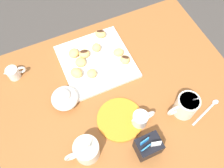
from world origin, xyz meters
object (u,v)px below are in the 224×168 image
at_px(beignet_7, 81,62).
at_px(beignet_8, 97,47).
at_px(sugar_caddy, 147,147).
at_px(beignet_5, 125,60).
at_px(coffee_mug_cream_right, 86,150).
at_px(chocolate_sauce_pitcher, 13,73).
at_px(beignet_2, 84,54).
at_px(beignet_3, 100,34).
at_px(ice_cream_bowl, 65,98).
at_px(dining_table, 119,108).
at_px(coffee_mug_cream_left, 186,106).
at_px(beignet_6, 74,53).
at_px(cream_pitcher_white, 140,119).
at_px(beignet_1, 76,73).
at_px(beignet_0, 92,73).
at_px(pastry_plate_square, 96,62).
at_px(beignet_4, 119,52).
at_px(saucer_orange_left, 120,119).

xyz_separation_m(beignet_7, beignet_8, (-0.10, -0.04, 0.00)).
xyz_separation_m(sugar_caddy, beignet_5, (-0.09, -0.38, -0.01)).
height_order(coffee_mug_cream_right, beignet_7, coffee_mug_cream_right).
xyz_separation_m(chocolate_sauce_pitcher, beignet_2, (-0.32, 0.03, 0.00)).
height_order(sugar_caddy, beignet_3, sugar_caddy).
height_order(beignet_2, beignet_8, beignet_8).
relative_size(chocolate_sauce_pitcher, beignet_7, 1.89).
xyz_separation_m(ice_cream_bowl, beignet_2, (-0.15, -0.17, -0.00)).
bearing_deg(beignet_8, beignet_5, 126.95).
bearing_deg(beignet_7, beignet_3, -142.41).
distance_m(dining_table, coffee_mug_cream_left, 0.32).
distance_m(sugar_caddy, beignet_6, 0.52).
height_order(coffee_mug_cream_left, cream_pitcher_white, coffee_mug_cream_left).
bearing_deg(beignet_1, beignet_3, -138.70).
distance_m(dining_table, beignet_1, 0.26).
distance_m(sugar_caddy, beignet_0, 0.38).
height_order(chocolate_sauce_pitcher, beignet_1, chocolate_sauce_pitcher).
bearing_deg(coffee_mug_cream_right, beignet_1, -104.04).
height_order(pastry_plate_square, chocolate_sauce_pitcher, chocolate_sauce_pitcher).
xyz_separation_m(coffee_mug_cream_right, beignet_0, (-0.14, -0.30, -0.01)).
distance_m(coffee_mug_cream_right, cream_pitcher_white, 0.24).
bearing_deg(beignet_8, beignet_4, 140.71).
xyz_separation_m(beignet_0, beignet_1, (0.06, -0.03, 0.00)).
relative_size(beignet_1, beignet_7, 1.12).
height_order(beignet_1, beignet_4, beignet_1).
xyz_separation_m(dining_table, beignet_6, (0.10, -0.27, 0.15)).
relative_size(dining_table, coffee_mug_cream_left, 6.87).
relative_size(pastry_plate_square, beignet_1, 5.66).
bearing_deg(beignet_0, cream_pitcher_white, 109.11).
xyz_separation_m(pastry_plate_square, beignet_1, (0.11, 0.04, 0.03)).
xyz_separation_m(chocolate_sauce_pitcher, beignet_6, (-0.27, 0.01, 0.00)).
bearing_deg(dining_table, beignet_6, -68.83).
distance_m(saucer_orange_left, beignet_8, 0.35).
bearing_deg(beignet_2, beignet_4, 159.33).
bearing_deg(beignet_1, beignet_0, 154.52).
xyz_separation_m(saucer_orange_left, beignet_0, (0.03, -0.23, 0.03)).
xyz_separation_m(coffee_mug_cream_right, beignet_3, (-0.26, -0.49, -0.01)).
bearing_deg(saucer_orange_left, beignet_2, -86.58).
height_order(saucer_orange_left, beignet_5, beignet_5).
height_order(saucer_orange_left, beignet_6, beignet_6).
height_order(coffee_mug_cream_right, beignet_6, coffee_mug_cream_right).
distance_m(beignet_1, beignet_7, 0.06).
distance_m(beignet_3, beignet_6, 0.16).
relative_size(sugar_caddy, beignet_4, 2.18).
relative_size(coffee_mug_cream_left, cream_pitcher_white, 1.46).
relative_size(cream_pitcher_white, sugar_caddy, 0.99).
xyz_separation_m(coffee_mug_cream_right, saucer_orange_left, (-0.17, -0.07, -0.04)).
height_order(beignet_6, beignet_8, beignet_8).
height_order(ice_cream_bowl, beignet_1, ice_cream_bowl).
xyz_separation_m(pastry_plate_square, coffee_mug_cream_right, (0.19, 0.36, 0.04)).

